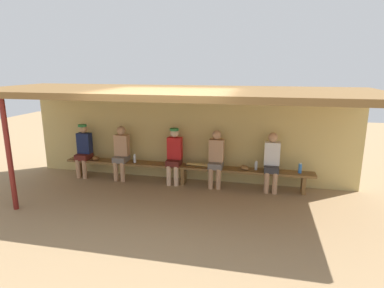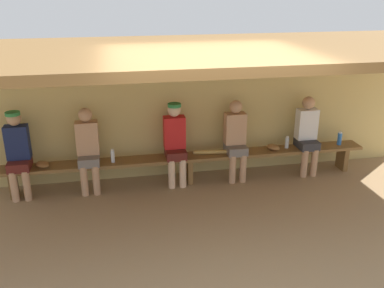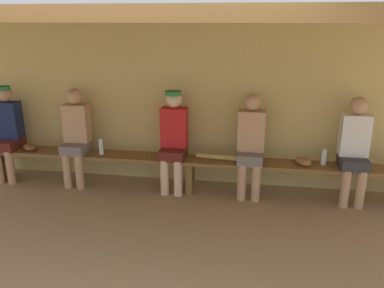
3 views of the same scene
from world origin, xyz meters
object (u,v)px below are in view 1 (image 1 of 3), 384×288
Objects in this scene: bench at (184,168)px; player_with_sunglasses at (84,148)px; water_bottle_clear at (300,168)px; support_post at (9,156)px; player_in_blue at (216,156)px; baseball_glove_tan at (96,158)px; player_shirtless_tan at (272,160)px; water_bottle_green at (135,159)px; player_in_white at (174,153)px; baseball_glove_worn at (245,168)px; water_bottle_orange at (256,166)px; baseball_bat at (202,165)px; player_leftmost at (121,151)px.

player_with_sunglasses is at bearing 179.92° from bench.
support_post is at bearing -159.27° from water_bottle_clear.
baseball_glove_tan is at bearing -179.45° from player_in_blue.
bench is 2.29m from baseball_glove_tan.
player_shirtless_tan is 6.09× the size of water_bottle_green.
support_post is 1.64× the size of player_in_white.
baseball_glove_worn is (-0.59, -0.01, -0.22)m from player_shirtless_tan.
water_bottle_orange reaches higher than baseball_glove_worn.
player_in_white is 2.07m from baseball_glove_tan.
player_in_blue reaches higher than baseball_bat.
player_leftmost is at bearing -173.55° from baseball_bat.
water_bottle_green is (0.36, -0.04, -0.17)m from player_leftmost.
water_bottle_orange is (4.61, 2.14, -0.54)m from support_post.
player_leftmost reaches higher than baseball_bat.
water_bottle_orange reaches higher than bench.
baseball_glove_tan is at bearing 179.48° from water_bottle_green.
player_shirtless_tan is (1.26, 0.00, 0.00)m from player_in_blue.
player_leftmost is 5.68× the size of water_bottle_clear.
baseball_bat is (2.73, 0.03, -0.01)m from baseball_glove_tan.
baseball_glove_worn is at bearing -0.15° from bench.
player_in_white is at bearing 179.97° from player_in_blue.
water_bottle_clear is (0.62, 0.00, -0.16)m from player_shirtless_tan.
player_leftmost reaches higher than baseball_glove_tan.
baseball_glove_tan reaches higher than bench.
water_bottle_clear is at bearing -121.17° from baseball_glove_worn.
bench is 1.45m from baseball_glove_worn.
player_in_blue is at bearing -137.48° from baseball_glove_tan.
player_with_sunglasses is (-2.61, 0.00, 0.36)m from bench.
baseball_bat is (3.06, -0.00, -0.25)m from player_with_sunglasses.
player_with_sunglasses is 6.45× the size of water_bottle_orange.
player_leftmost is 6.40× the size of water_bottle_orange.
support_post reaches higher than player_leftmost.
bench is 4.49× the size of player_leftmost.
baseball_glove_worn is (4.06, -0.01, -0.24)m from player_with_sunglasses.
player_in_blue is 2.01m from water_bottle_green.
water_bottle_clear is at bearing 0.15° from bench.
player_in_blue is 0.41m from baseball_bat.
player_leftmost and player_shirtless_tan have the same top height.
player_in_white is 2.26m from player_shirtless_tan.
player_in_white is at bearing -179.93° from water_bottle_clear.
baseball_bat is (0.45, -0.00, 0.11)m from bench.
baseball_bat is at bearing -179.89° from player_shirtless_tan.
baseball_glove_worn and baseball_glove_tan have the same top height.
water_bottle_orange is 0.87× the size of baseball_glove_worn.
player_in_blue is (3.69, 2.10, -0.37)m from support_post.
bench is 1.24m from water_bottle_green.
player_in_blue reaches higher than water_bottle_green.
player_in_blue is at bearing 0.00° from player_leftmost.
baseball_glove_tan is (0.33, -0.03, -0.24)m from player_with_sunglasses.
player_in_white reaches higher than water_bottle_clear.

